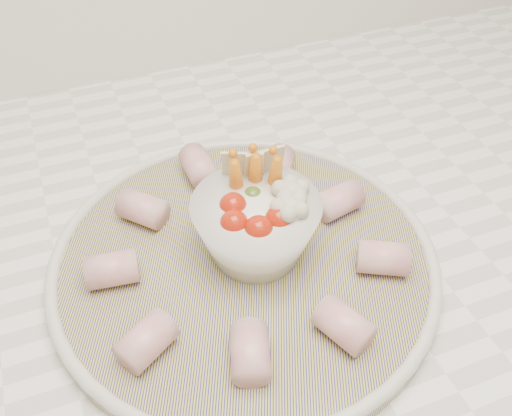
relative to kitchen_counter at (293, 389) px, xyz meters
name	(u,v)px	position (x,y,z in m)	size (l,w,h in m)	color
kitchen_counter	(293,389)	(0.00, 0.00, 0.00)	(2.04, 0.62, 0.92)	beige
serving_platter	(244,260)	(-0.11, -0.09, 0.47)	(0.48, 0.48, 0.02)	navy
veggie_bowl	(257,224)	(-0.10, -0.09, 0.51)	(0.12, 0.12, 0.10)	white
cured_meat_rolls	(244,246)	(-0.11, -0.09, 0.49)	(0.29, 0.29, 0.03)	#C05869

